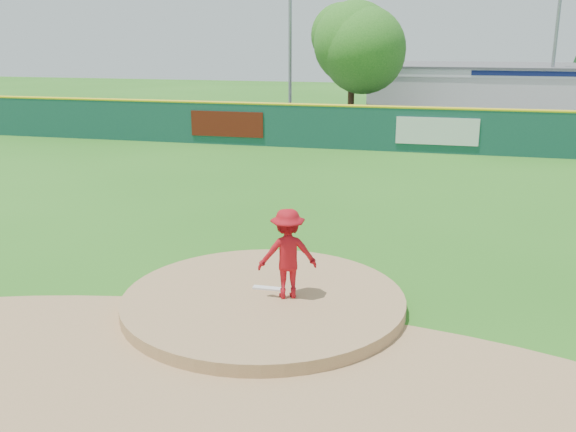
% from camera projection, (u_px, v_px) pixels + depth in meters
% --- Properties ---
extents(ground, '(120.00, 120.00, 0.00)m').
position_uv_depth(ground, '(264.00, 307.00, 12.57)').
color(ground, '#286B19').
rests_on(ground, ground).
extents(pitchers_mound, '(5.50, 5.50, 0.50)m').
position_uv_depth(pitchers_mound, '(264.00, 307.00, 12.57)').
color(pitchers_mound, '#9E774C').
rests_on(pitchers_mound, ground).
extents(pitching_rubber, '(0.60, 0.15, 0.04)m').
position_uv_depth(pitching_rubber, '(268.00, 288.00, 12.77)').
color(pitching_rubber, white).
rests_on(pitching_rubber, pitchers_mound).
extents(infield_dirt_arc, '(15.40, 15.40, 0.01)m').
position_uv_depth(infield_dirt_arc, '(210.00, 385.00, 9.76)').
color(infield_dirt_arc, '#9E774C').
rests_on(infield_dirt_arc, ground).
extents(parking_lot, '(44.00, 16.00, 0.02)m').
position_uv_depth(parking_lot, '(389.00, 124.00, 37.78)').
color(parking_lot, '#38383A').
rests_on(parking_lot, ground).
extents(pitcher, '(1.29, 1.02, 1.75)m').
position_uv_depth(pitcher, '(288.00, 254.00, 12.20)').
color(pitcher, '#A50E16').
rests_on(pitcher, pitchers_mound).
extents(van, '(6.00, 4.22, 1.52)m').
position_uv_depth(van, '(382.00, 120.00, 33.96)').
color(van, white).
rests_on(van, parking_lot).
extents(pool_building_grp, '(15.20, 8.20, 3.31)m').
position_uv_depth(pool_building_grp, '(492.00, 91.00, 40.62)').
color(pool_building_grp, silver).
rests_on(pool_building_grp, ground).
extents(fence_banners, '(13.42, 0.04, 1.20)m').
position_uv_depth(fence_banners, '(328.00, 128.00, 29.49)').
color(fence_banners, '#59170C').
rests_on(fence_banners, ground).
extents(playground_slide, '(0.89, 2.50, 1.38)m').
position_uv_depth(playground_slide, '(177.00, 117.00, 35.59)').
color(playground_slide, blue).
rests_on(playground_slide, ground).
extents(outfield_fence, '(40.00, 0.14, 2.07)m').
position_uv_depth(outfield_fence, '(372.00, 127.00, 29.08)').
color(outfield_fence, '#14443A').
rests_on(outfield_fence, ground).
extents(deciduous_tree, '(5.60, 5.60, 7.36)m').
position_uv_depth(deciduous_tree, '(352.00, 45.00, 35.13)').
color(deciduous_tree, '#382314').
rests_on(deciduous_tree, ground).
extents(light_pole_left, '(1.75, 0.25, 11.00)m').
position_uv_depth(light_pole_left, '(290.00, 18.00, 37.50)').
color(light_pole_left, gray).
rests_on(light_pole_left, ground).
extents(light_pole_right, '(1.75, 0.25, 10.00)m').
position_uv_depth(light_pole_right, '(557.00, 27.00, 36.08)').
color(light_pole_right, gray).
rests_on(light_pole_right, ground).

